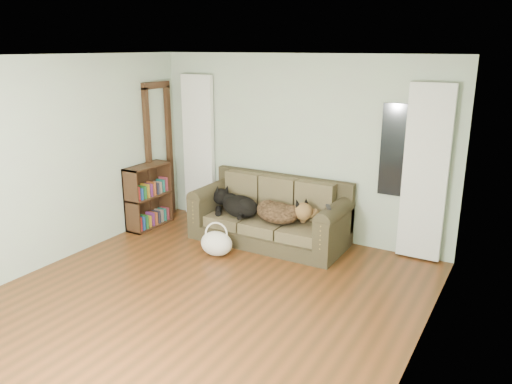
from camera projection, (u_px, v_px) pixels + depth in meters
The scene contains 15 objects.
floor at pixel (197, 304), 5.42m from camera, with size 5.00×5.00×0.00m, color #492B13.
ceiling at pixel (188, 56), 4.69m from camera, with size 5.00×5.00×0.00m, color white.
wall_back at pixel (298, 147), 7.13m from camera, with size 4.50×0.04×2.60m, color #AECAA7.
wall_left at pixel (45, 164), 6.13m from camera, with size 0.04×5.00×2.60m, color #AECAA7.
wall_right at pixel (420, 227), 3.98m from camera, with size 0.04×5.00×2.60m, color #AECAA7.
curtain_left at pixel (199, 147), 7.92m from camera, with size 0.55×0.08×2.25m, color white.
curtain_right at pixel (425, 174), 6.25m from camera, with size 0.55×0.08×2.25m, color white.
window_pane at pixel (400, 151), 6.39m from camera, with size 0.50×0.03×1.20m, color black.
door_casing at pixel (159, 154), 7.88m from camera, with size 0.07×0.60×2.10m, color black.
sofa at pixel (269, 212), 7.02m from camera, with size 2.17×0.94×0.89m, color #2B281D.
dog_black_lab at pixel (238, 206), 7.18m from camera, with size 0.68×0.47×0.29m, color black.
dog_shepherd at pixel (280, 213), 6.85m from camera, with size 0.69×0.49×0.30m, color black.
tv_remote at pixel (328, 207), 6.33m from camera, with size 0.05×0.19×0.02m, color black.
tote_bag at pixel (216, 244), 6.64m from camera, with size 0.45×0.35×0.33m, color white.
bookshelf at pixel (149, 195), 7.63m from camera, with size 0.29×0.78×0.97m, color black.
Camera 1 is at (2.98, -3.89, 2.69)m, focal length 35.00 mm.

